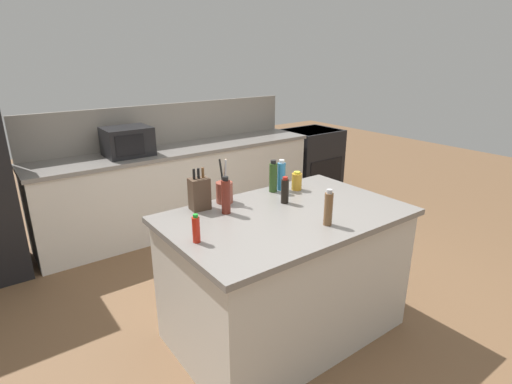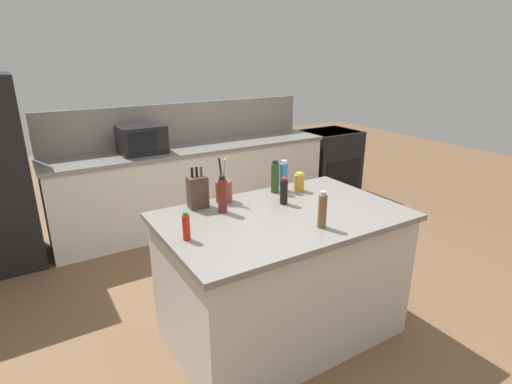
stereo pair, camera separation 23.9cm
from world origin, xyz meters
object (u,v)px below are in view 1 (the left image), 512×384
(microwave, at_px, (127,141))
(pepper_grinder, at_px, (328,208))
(dish_soap_bottle, at_px, (281,176))
(utensil_crock, at_px, (224,191))
(range_oven, at_px, (311,161))
(soy_sauce_bottle, at_px, (285,191))
(vinegar_bottle, at_px, (226,196))
(olive_oil_bottle, at_px, (273,177))
(honey_jar, at_px, (297,181))
(knife_block, at_px, (199,193))
(hot_sauce_bottle, at_px, (196,229))

(microwave, height_order, pepper_grinder, microwave)
(dish_soap_bottle, bearing_deg, utensil_crock, 176.76)
(range_oven, distance_m, soy_sauce_bottle, 3.09)
(microwave, distance_m, soy_sauce_bottle, 2.08)
(vinegar_bottle, bearing_deg, soy_sauce_bottle, -10.74)
(range_oven, relative_size, olive_oil_bottle, 3.69)
(dish_soap_bottle, bearing_deg, honey_jar, -34.37)
(knife_block, bearing_deg, dish_soap_bottle, 3.03)
(knife_block, height_order, utensil_crock, utensil_crock)
(knife_block, relative_size, hot_sauce_bottle, 1.71)
(range_oven, height_order, soy_sauce_bottle, soy_sauce_bottle)
(hot_sauce_bottle, bearing_deg, soy_sauce_bottle, 12.78)
(knife_block, height_order, vinegar_bottle, knife_block)
(honey_jar, bearing_deg, pepper_grinder, -115.69)
(vinegar_bottle, bearing_deg, hot_sauce_bottle, -143.98)
(range_oven, relative_size, microwave, 1.97)
(microwave, distance_m, vinegar_bottle, 1.96)
(vinegar_bottle, bearing_deg, pepper_grinder, -52.91)
(soy_sauce_bottle, xyz_separation_m, olive_oil_bottle, (0.09, 0.24, 0.03))
(microwave, bearing_deg, soy_sauce_bottle, -78.78)
(utensil_crock, xyz_separation_m, hot_sauce_bottle, (-0.47, -0.45, -0.00))
(dish_soap_bottle, height_order, olive_oil_bottle, olive_oil_bottle)
(vinegar_bottle, height_order, soy_sauce_bottle, vinegar_bottle)
(utensil_crock, height_order, hot_sauce_bottle, utensil_crock)
(microwave, height_order, olive_oil_bottle, microwave)
(pepper_grinder, bearing_deg, hot_sauce_bottle, 160.73)
(range_oven, relative_size, pepper_grinder, 3.95)
(microwave, bearing_deg, vinegar_bottle, -91.04)
(vinegar_bottle, xyz_separation_m, pepper_grinder, (0.41, -0.54, -0.01))
(dish_soap_bottle, xyz_separation_m, soy_sauce_bottle, (-0.16, -0.24, -0.02))
(pepper_grinder, bearing_deg, microwave, 98.44)
(utensil_crock, relative_size, vinegar_bottle, 1.25)
(knife_block, distance_m, utensil_crock, 0.21)
(soy_sauce_bottle, bearing_deg, utensil_crock, 142.04)
(microwave, height_order, soy_sauce_bottle, microwave)
(range_oven, height_order, pepper_grinder, pepper_grinder)
(pepper_grinder, bearing_deg, soy_sauce_bottle, 85.62)
(vinegar_bottle, bearing_deg, olive_oil_bottle, 16.71)
(range_oven, xyz_separation_m, utensil_crock, (-2.58, -1.78, 0.56))
(honey_jar, height_order, hot_sauce_bottle, hot_sauce_bottle)
(range_oven, relative_size, dish_soap_bottle, 3.80)
(pepper_grinder, bearing_deg, utensil_crock, 112.98)
(utensil_crock, relative_size, olive_oil_bottle, 1.28)
(olive_oil_bottle, bearing_deg, microwave, 105.30)
(honey_jar, bearing_deg, vinegar_bottle, -173.16)
(microwave, bearing_deg, olive_oil_bottle, -74.70)
(honey_jar, relative_size, dish_soap_bottle, 0.60)
(range_oven, relative_size, vinegar_bottle, 3.60)
(soy_sauce_bottle, distance_m, olive_oil_bottle, 0.26)
(pepper_grinder, xyz_separation_m, soy_sauce_bottle, (0.03, 0.45, -0.02))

